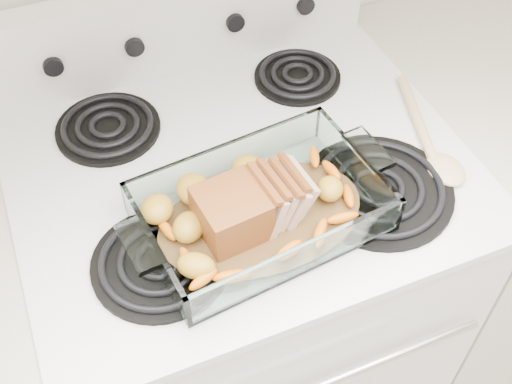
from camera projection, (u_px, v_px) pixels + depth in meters
name	position (u px, v px, depth m)	size (l,w,h in m)	color
electric_range	(242.00, 296.00, 1.46)	(0.78, 0.70, 1.12)	silver
counter_right	(483.00, 214.00, 1.64)	(0.58, 0.68, 0.93)	silver
baking_dish	(261.00, 213.00, 1.01)	(0.36, 0.24, 0.07)	silver
pork_roast	(245.00, 207.00, 0.98)	(0.18, 0.10, 0.08)	brown
roast_vegetables	(251.00, 195.00, 1.02)	(0.33, 0.18, 0.04)	orange
wooden_spoon	(432.00, 146.00, 1.13)	(0.10, 0.28, 0.02)	#D1BB87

